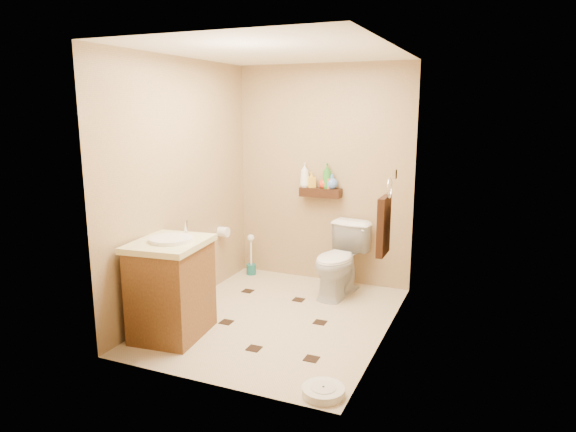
% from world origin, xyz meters
% --- Properties ---
extents(ground, '(2.50, 2.50, 0.00)m').
position_xyz_m(ground, '(0.00, 0.00, 0.00)').
color(ground, beige).
rests_on(ground, ground).
extents(wall_back, '(2.00, 0.04, 2.40)m').
position_xyz_m(wall_back, '(0.00, 1.25, 1.20)').
color(wall_back, tan).
rests_on(wall_back, ground).
extents(wall_front, '(2.00, 0.04, 2.40)m').
position_xyz_m(wall_front, '(0.00, -1.25, 1.20)').
color(wall_front, tan).
rests_on(wall_front, ground).
extents(wall_left, '(0.04, 2.50, 2.40)m').
position_xyz_m(wall_left, '(-1.00, 0.00, 1.20)').
color(wall_left, tan).
rests_on(wall_left, ground).
extents(wall_right, '(0.04, 2.50, 2.40)m').
position_xyz_m(wall_right, '(1.00, 0.00, 1.20)').
color(wall_right, tan).
rests_on(wall_right, ground).
extents(ceiling, '(2.00, 2.50, 0.02)m').
position_xyz_m(ceiling, '(0.00, 0.00, 2.40)').
color(ceiling, white).
rests_on(ceiling, wall_back).
extents(wall_shelf, '(0.46, 0.14, 0.10)m').
position_xyz_m(wall_shelf, '(0.00, 1.17, 1.02)').
color(wall_shelf, '#381D0F').
rests_on(wall_shelf, wall_back).
extents(floor_accents, '(1.27, 1.29, 0.01)m').
position_xyz_m(floor_accents, '(0.01, -0.07, 0.00)').
color(floor_accents, black).
rests_on(floor_accents, ground).
extents(toilet, '(0.52, 0.79, 0.75)m').
position_xyz_m(toilet, '(0.34, 0.83, 0.38)').
color(toilet, white).
rests_on(toilet, ground).
extents(vanity, '(0.64, 0.74, 0.97)m').
position_xyz_m(vanity, '(-0.70, -0.66, 0.43)').
color(vanity, brown).
rests_on(vanity, ground).
extents(bathroom_scale, '(0.34, 0.34, 0.06)m').
position_xyz_m(bathroom_scale, '(0.82, -1.07, 0.03)').
color(bathroom_scale, white).
rests_on(bathroom_scale, ground).
extents(toilet_brush, '(0.11, 0.11, 0.49)m').
position_xyz_m(toilet_brush, '(-0.82, 1.07, 0.17)').
color(toilet_brush, '#1A6A65').
rests_on(toilet_brush, ground).
extents(towel_ring, '(0.12, 0.30, 0.76)m').
position_xyz_m(towel_ring, '(0.91, 0.25, 0.95)').
color(towel_ring, silver).
rests_on(towel_ring, wall_right).
extents(toilet_paper, '(0.12, 0.11, 0.12)m').
position_xyz_m(toilet_paper, '(-0.94, 0.65, 0.60)').
color(toilet_paper, white).
rests_on(toilet_paper, wall_left).
extents(bottle_a, '(0.12, 0.12, 0.27)m').
position_xyz_m(bottle_a, '(-0.19, 1.17, 1.20)').
color(bottle_a, white).
rests_on(bottle_a, wall_shelf).
extents(bottle_b, '(0.11, 0.11, 0.17)m').
position_xyz_m(bottle_b, '(-0.11, 1.17, 1.16)').
color(bottle_b, yellow).
rests_on(bottle_b, wall_shelf).
extents(bottle_c, '(0.16, 0.16, 0.14)m').
position_xyz_m(bottle_c, '(0.04, 1.17, 1.14)').
color(bottle_c, '#F03B1C').
rests_on(bottle_c, wall_shelf).
extents(bottle_d, '(0.15, 0.15, 0.27)m').
position_xyz_m(bottle_d, '(0.07, 1.17, 1.21)').
color(bottle_d, '#328B2E').
rests_on(bottle_d, wall_shelf).
extents(bottle_e, '(0.11, 0.11, 0.17)m').
position_xyz_m(bottle_e, '(0.10, 1.17, 1.15)').
color(bottle_e, '#E6754C').
rests_on(bottle_e, wall_shelf).
extents(bottle_f, '(0.17, 0.17, 0.16)m').
position_xyz_m(bottle_f, '(0.13, 1.17, 1.15)').
color(bottle_f, '#5784DB').
rests_on(bottle_f, wall_shelf).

